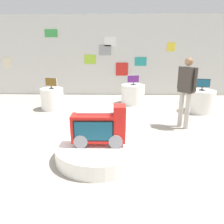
{
  "coord_description": "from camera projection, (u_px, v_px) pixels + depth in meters",
  "views": [
    {
      "loc": [
        0.29,
        -4.27,
        2.03
      ],
      "look_at": [
        0.18,
        0.14,
        0.71
      ],
      "focal_mm": 34.66,
      "sensor_mm": 36.0,
      "label": 1
    }
  ],
  "objects": [
    {
      "name": "shopper_browsing_near_truck",
      "position": [
        186.0,
        88.0,
        5.41
      ],
      "size": [
        0.38,
        0.47,
        1.8
      ],
      "color": "#B2ADA3",
      "rests_on": "ground"
    },
    {
      "name": "display_pedestal_right_rear",
      "position": [
        133.0,
        94.0,
        8.0
      ],
      "size": [
        0.86,
        0.86,
        0.71
      ],
      "primitive_type": "cylinder",
      "color": "white",
      "rests_on": "ground"
    },
    {
      "name": "main_display_pedestal",
      "position": [
        99.0,
        151.0,
        4.1
      ],
      "size": [
        1.63,
        1.63,
        0.28
      ],
      "primitive_type": "cylinder",
      "color": "white",
      "rests_on": "ground"
    },
    {
      "name": "tv_on_center_rear",
      "position": [
        203.0,
        84.0,
        6.83
      ],
      "size": [
        0.45,
        0.19,
        0.36
      ],
      "color": "black",
      "rests_on": "display_pedestal_center_rear"
    },
    {
      "name": "novelty_firetruck_tv",
      "position": [
        99.0,
        129.0,
        3.97
      ],
      "size": [
        0.99,
        0.37,
        0.76
      ],
      "color": "gray",
      "rests_on": "main_display_pedestal"
    },
    {
      "name": "back_wall_display",
      "position": [
        111.0,
        56.0,
        9.22
      ],
      "size": [
        11.57,
        0.13,
        3.32
      ],
      "color": "silver",
      "rests_on": "ground"
    },
    {
      "name": "tv_on_right_rear",
      "position": [
        133.0,
        80.0,
        7.83
      ],
      "size": [
        0.46,
        0.18,
        0.35
      ],
      "color": "black",
      "rests_on": "display_pedestal_right_rear"
    },
    {
      "name": "tv_on_left_rear",
      "position": [
        51.0,
        82.0,
        7.14
      ],
      "size": [
        0.45,
        0.18,
        0.37
      ],
      "color": "black",
      "rests_on": "display_pedestal_left_rear"
    },
    {
      "name": "ground_plane",
      "position": [
        104.0,
        145.0,
        4.68
      ],
      "size": [
        30.0,
        30.0,
        0.0
      ],
      "primitive_type": "plane",
      "color": "#A8A091"
    },
    {
      "name": "display_pedestal_center_rear",
      "position": [
        201.0,
        101.0,
        7.0
      ],
      "size": [
        0.87,
        0.87,
        0.71
      ],
      "primitive_type": "cylinder",
      "color": "white",
      "rests_on": "ground"
    },
    {
      "name": "display_pedestal_left_rear",
      "position": [
        52.0,
        99.0,
        7.3
      ],
      "size": [
        0.75,
        0.75,
        0.71
      ],
      "primitive_type": "cylinder",
      "color": "white",
      "rests_on": "ground"
    }
  ]
}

